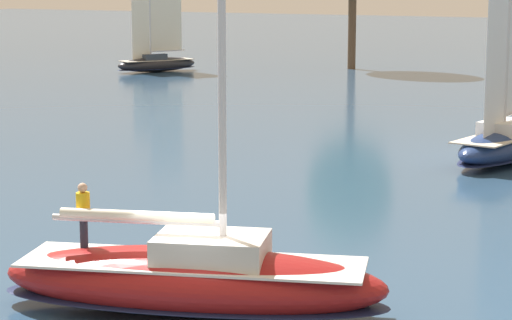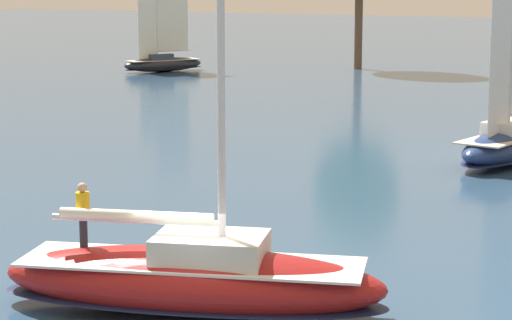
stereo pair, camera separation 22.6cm
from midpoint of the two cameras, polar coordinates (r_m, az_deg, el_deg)
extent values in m
plane|color=#2D4C6B|center=(24.40, -3.89, -8.70)|extent=(400.00, 400.00, 0.00)
cylinder|color=brown|center=(91.84, 5.45, 8.03)|extent=(0.72, 0.72, 9.06)
ellipsoid|color=maroon|center=(24.16, -3.91, -6.91)|extent=(9.72, 5.75, 1.60)
ellipsoid|color=#19234C|center=(24.29, -3.90, -7.90)|extent=(9.82, 5.81, 0.19)
cube|color=silver|center=(24.02, -3.93, -5.84)|extent=(8.52, 4.96, 0.06)
cube|color=beige|center=(23.82, -2.84, -5.07)|extent=(3.11, 2.64, 0.66)
cylinder|color=silver|center=(22.94, -2.26, 8.37)|extent=(0.19, 0.19, 11.74)
cylinder|color=silver|center=(24.13, -7.10, -3.44)|extent=(4.02, 1.63, 0.16)
cylinder|color=silver|center=(24.11, -7.10, -3.18)|extent=(3.65, 1.57, 0.26)
cylinder|color=#232838|center=(25.00, -10.06, -4.25)|extent=(0.26, 0.26, 0.85)
cylinder|color=gold|center=(24.83, -10.11, -2.58)|extent=(0.44, 0.44, 0.65)
sphere|color=tan|center=(24.74, -10.14, -1.57)|extent=(0.24, 0.24, 0.24)
ellipsoid|color=#232328|center=(89.19, -5.76, 5.46)|extent=(5.22, 7.78, 1.29)
ellipsoid|color=#19234C|center=(89.21, -5.75, 5.23)|extent=(5.27, 7.86, 0.16)
cube|color=beige|center=(89.15, -5.76, 5.70)|extent=(4.51, 6.81, 0.06)
cube|color=#333D4C|center=(88.95, -5.98, 5.88)|extent=(2.27, 2.57, 0.53)
cylinder|color=silver|center=(88.63, -6.17, 8.77)|extent=(0.15, 0.15, 9.51)
cylinder|color=silver|center=(89.62, -5.14, 6.25)|extent=(1.60, 3.14, 0.13)
cube|color=silver|center=(89.38, -5.26, 8.74)|extent=(1.39, 2.85, 7.80)
cube|color=silver|center=(88.27, -6.68, 7.36)|extent=(0.75, 1.52, 5.23)
ellipsoid|color=navy|center=(45.77, 14.15, 0.90)|extent=(3.57, 9.13, 1.51)
ellipsoid|color=#19234C|center=(45.83, 14.13, 0.38)|extent=(3.61, 9.22, 0.18)
cube|color=beige|center=(45.70, 14.17, 1.45)|extent=(3.05, 8.02, 0.06)
cube|color=silver|center=(45.25, 13.97, 1.81)|extent=(2.04, 2.69, 0.62)
cylinder|color=silver|center=(44.57, 14.12, 8.46)|extent=(0.18, 0.18, 11.11)
cube|color=white|center=(43.72, 13.41, 5.17)|extent=(0.27, 1.94, 6.11)
camera|label=1|loc=(0.11, -90.25, -0.04)|focal=70.00mm
camera|label=2|loc=(0.11, 89.75, 0.04)|focal=70.00mm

